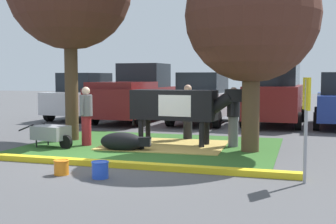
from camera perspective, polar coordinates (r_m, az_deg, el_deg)
The scene contains 18 objects.
ground_plane at distance 9.98m, azimuth -5.78°, elevation -6.20°, with size 80.00×80.00×0.00m, color #4C4C4F.
grass_island at distance 11.76m, azimuth -2.20°, elevation -4.48°, with size 6.59×5.07×0.02m, color #2D5B23.
curb_yellow at distance 9.29m, azimuth -7.71°, elevation -6.65°, with size 7.79×0.24×0.12m, color yellow.
hay_bedding at distance 11.85m, azimuth -0.43°, elevation -4.33°, with size 3.20×2.40×0.04m, color tan.
shade_tree_right at distance 11.09m, azimuth 10.83°, elevation 12.09°, with size 3.26×3.26×4.98m.
cow_holstein at distance 11.83m, azimuth 1.23°, elevation 0.85°, with size 3.14×0.85×1.55m.
calf_lying at distance 11.08m, azimuth -5.85°, elevation -3.87°, with size 1.32×0.59×0.48m.
person_handler at distance 12.90m, azimuth 2.57°, elevation 0.20°, with size 0.53×0.34×1.63m.
person_visitor_near at distance 12.00m, azimuth -10.55°, elevation -0.31°, with size 0.34×0.53×1.60m.
person_visitor_far at distance 11.71m, azimuth 8.47°, elevation -0.41°, with size 0.34×0.53×1.59m.
wheelbarrow at distance 11.94m, azimuth -14.85°, elevation -2.67°, with size 1.62×0.77×0.63m.
parking_sign at distance 7.97m, azimuth 17.48°, elevation 0.37°, with size 0.13×0.44×1.85m.
bucket_orange at distance 8.68m, azimuth -13.64°, elevation -6.94°, with size 0.30×0.30×0.29m.
bucket_blue at distance 8.26m, azimuth -8.78°, elevation -7.36°, with size 0.33×0.33×0.31m.
sedan_silver at distance 19.73m, azimuth -10.67°, elevation 1.98°, with size 2.14×4.46×2.02m.
pickup_truck_maroon at distance 18.36m, azimuth -4.13°, elevation 2.26°, with size 2.36×5.47×2.42m.
hatchback_white at distance 17.52m, azimuth 4.55°, elevation 1.72°, with size 2.14×4.46×2.02m.
suv_dark_grey at distance 17.46m, azimuth 13.69°, elevation 2.53°, with size 2.25×4.66×2.52m.
Camera 1 is at (3.82, -9.03, 1.87)m, focal length 47.06 mm.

